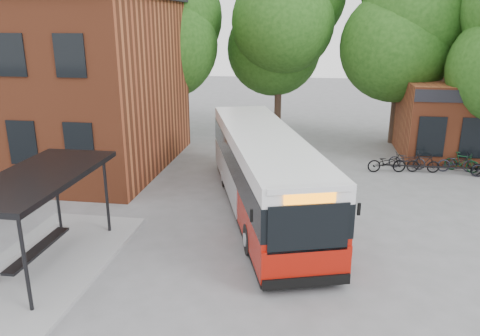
# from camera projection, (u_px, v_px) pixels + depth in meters

# --- Properties ---
(ground) EXTENTS (100.00, 100.00, 0.00)m
(ground) POSITION_uv_depth(u_px,v_px,m) (203.00, 260.00, 14.37)
(ground) COLOR slate
(bus_shelter) EXTENTS (3.60, 7.00, 2.90)m
(bus_shelter) POSITION_uv_depth(u_px,v_px,m) (43.00, 221.00, 13.63)
(bus_shelter) COLOR black
(bus_shelter) RESTS_ON ground
(bike_rail) EXTENTS (5.20, 0.10, 0.38)m
(bike_rail) POSITION_uv_depth(u_px,v_px,m) (438.00, 170.00, 22.41)
(bike_rail) COLOR black
(bike_rail) RESTS_ON ground
(tree_0) EXTENTS (7.92, 7.92, 11.00)m
(tree_0) POSITION_uv_depth(u_px,v_px,m) (164.00, 47.00, 28.67)
(tree_0) COLOR #1C4612
(tree_0) RESTS_ON ground
(tree_1) EXTENTS (7.92, 7.92, 10.40)m
(tree_1) POSITION_uv_depth(u_px,v_px,m) (279.00, 52.00, 28.70)
(tree_1) COLOR #1C4612
(tree_1) RESTS_ON ground
(tree_2) EXTENTS (7.92, 7.92, 11.00)m
(tree_2) POSITION_uv_depth(u_px,v_px,m) (401.00, 49.00, 26.66)
(tree_2) COLOR #1C4612
(tree_2) RESTS_ON ground
(city_bus) EXTENTS (5.98, 12.21, 3.05)m
(city_bus) POSITION_uv_depth(u_px,v_px,m) (263.00, 173.00, 17.71)
(city_bus) COLOR #9E1208
(city_bus) RESTS_ON ground
(bicycle_0) EXTENTS (1.92, 0.92, 0.97)m
(bicycle_0) POSITION_uv_depth(u_px,v_px,m) (387.00, 163.00, 22.60)
(bicycle_0) COLOR black
(bicycle_0) RESTS_ON ground
(bicycle_2) EXTENTS (1.81, 0.89, 0.91)m
(bicycle_2) POSITION_uv_depth(u_px,v_px,m) (407.00, 160.00, 23.18)
(bicycle_2) COLOR #24252B
(bicycle_2) RESTS_ON ground
(bicycle_3) EXTENTS (1.55, 0.45, 0.93)m
(bicycle_3) POSITION_uv_depth(u_px,v_px,m) (423.00, 163.00, 22.56)
(bicycle_3) COLOR black
(bicycle_3) RESTS_ON ground
(bicycle_4) EXTENTS (1.88, 0.77, 0.96)m
(bicycle_4) POSITION_uv_depth(u_px,v_px,m) (457.00, 162.00, 22.65)
(bicycle_4) COLOR black
(bicycle_4) RESTS_ON ground
(bicycle_5) EXTENTS (1.65, 1.07, 0.96)m
(bicycle_5) POSITION_uv_depth(u_px,v_px,m) (462.00, 162.00, 22.70)
(bicycle_5) COLOR #0F371B
(bicycle_5) RESTS_ON ground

